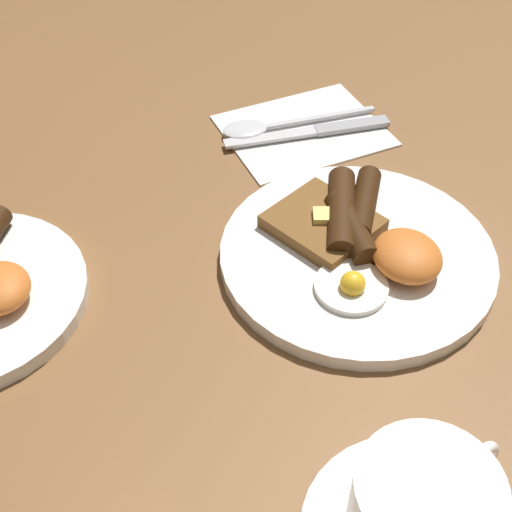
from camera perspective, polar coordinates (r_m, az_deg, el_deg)
The scene contains 5 objects.
ground_plane at distance 0.69m, azimuth 8.01°, elevation -0.43°, with size 3.00×3.00×0.00m, color brown.
breakfast_plate_near at distance 0.68m, azimuth 8.12°, elevation 0.59°, with size 0.26×0.26×0.05m.
napkin at distance 0.85m, azimuth 3.83°, elevation 10.04°, with size 0.14×0.18×0.01m, color white.
knife at distance 0.84m, azimuth 4.92°, elevation 9.95°, with size 0.03×0.20×0.01m.
spoon at distance 0.84m, azimuth 0.35°, elevation 10.30°, with size 0.04×0.19×0.01m.
Camera 1 is at (-0.43, 0.25, 0.48)m, focal length 50.00 mm.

